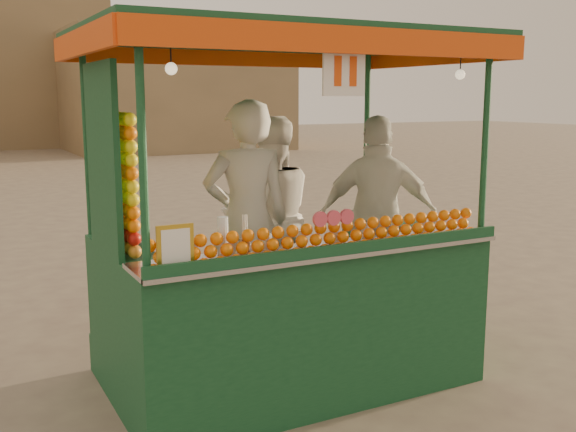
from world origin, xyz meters
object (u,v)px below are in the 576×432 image
vendor_middle (270,217)px  vendor_right (378,218)px  juice_cart (282,275)px  vendor_left (247,221)px

vendor_middle → vendor_right: size_ratio=0.99×
vendor_right → juice_cart: bearing=44.1°
vendor_left → vendor_right: (1.21, -0.08, -0.07)m
vendor_middle → vendor_right: bearing=157.7°
vendor_left → vendor_right: 1.22m
juice_cart → vendor_left: (-0.14, 0.33, 0.39)m
vendor_middle → vendor_right: 0.95m
juice_cart → vendor_right: (1.07, 0.25, 0.32)m
juice_cart → vendor_middle: juice_cart is taller
vendor_middle → vendor_right: vendor_right is taller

